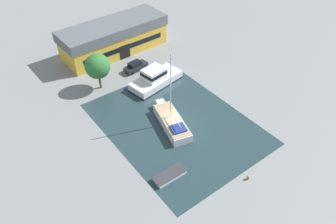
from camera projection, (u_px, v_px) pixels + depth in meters
The scene contains 9 objects.
ground_plane at pixel (176, 123), 51.63m from camera, with size 440.00×440.00×0.00m, color gray.
water_canal at pixel (176, 123), 51.63m from camera, with size 20.20×26.52×0.01m, color #23383D.
warehouse_building at pixel (114, 37), 66.80m from camera, with size 22.21×8.49×6.19m.
quay_tree_near_building at pixel (98, 66), 55.95m from camera, with size 4.41×4.41×6.73m.
parked_car at pixel (136, 66), 62.66m from camera, with size 4.92×2.29×1.80m.
sailboat_moored at pixel (172, 122), 50.74m from camera, with size 5.13×10.15×12.63m.
motor_cruiser at pixel (155, 79), 58.89m from camera, with size 10.55×5.78×3.42m.
small_dinghy at pixel (170, 175), 43.37m from camera, with size 4.59×1.86×0.67m.
mooring_bollard at pixel (248, 177), 43.11m from camera, with size 0.38×0.38×0.64m.
Camera 1 is at (-23.89, -29.70, 34.89)m, focal length 35.00 mm.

